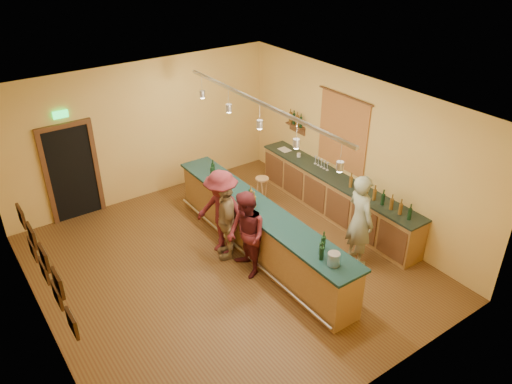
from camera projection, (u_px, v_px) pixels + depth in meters
floor at (227, 266)px, 9.60m from camera, size 7.00×7.00×0.00m
ceiling at (221, 108)px, 8.03m from camera, size 6.50×7.00×0.02m
wall_back at (143, 132)px, 11.31m from camera, size 6.50×0.02×3.20m
wall_front at (370, 306)px, 6.32m from camera, size 6.50×0.02×3.20m
wall_left at (33, 258)px, 7.19m from camera, size 0.02×7.00×3.20m
wall_right at (356, 150)px, 10.45m from camera, size 0.02×7.00×3.20m
doorway at (72, 170)px, 10.67m from camera, size 1.15×0.09×2.48m
tapestry at (343, 133)px, 10.60m from camera, size 0.03×1.40×1.60m
bottle_shelf at (296, 121)px, 11.73m from camera, size 0.17×0.55×0.54m
picture_grid at (45, 264)px, 6.50m from camera, size 0.06×2.20×0.70m
back_counter at (336, 196)px, 10.98m from camera, size 0.60×4.55×1.27m
tasting_bar at (259, 227)px, 9.69m from camera, size 0.74×5.10×1.38m
pendant_track at (260, 111)px, 8.52m from camera, size 0.11×4.60×0.50m
bartender at (360, 220)px, 9.33m from camera, size 0.56×0.74×1.85m
customer_a at (246, 235)px, 9.04m from camera, size 0.76×0.91×1.69m
customer_b at (227, 220)px, 9.54m from camera, size 0.75×1.02×1.61m
customer_c at (222, 213)px, 9.62m from camera, size 1.03×1.31×1.78m
bar_stool at (262, 184)px, 11.50m from camera, size 0.31×0.31×0.63m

